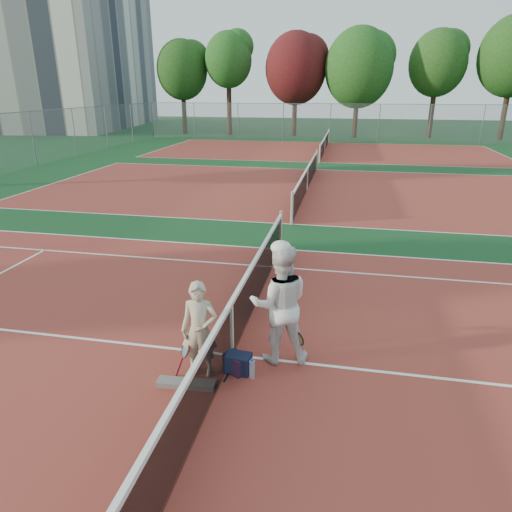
# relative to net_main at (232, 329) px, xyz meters

# --- Properties ---
(ground) EXTENTS (130.00, 130.00, 0.00)m
(ground) POSITION_rel_net_main_xyz_m (0.00, 0.00, -0.51)
(ground) COLOR #103B1A
(ground) RESTS_ON ground
(court_main) EXTENTS (23.77, 10.97, 0.01)m
(court_main) POSITION_rel_net_main_xyz_m (0.00, 0.00, -0.51)
(court_main) COLOR maroon
(court_main) RESTS_ON ground
(court_far_a) EXTENTS (23.77, 10.97, 0.01)m
(court_far_a) POSITION_rel_net_main_xyz_m (0.00, 13.50, -0.51)
(court_far_a) COLOR maroon
(court_far_a) RESTS_ON ground
(court_far_b) EXTENTS (23.77, 10.97, 0.01)m
(court_far_b) POSITION_rel_net_main_xyz_m (0.00, 27.00, -0.51)
(court_far_b) COLOR maroon
(court_far_b) RESTS_ON ground
(net_main) EXTENTS (0.10, 10.98, 1.02)m
(net_main) POSITION_rel_net_main_xyz_m (0.00, 0.00, 0.00)
(net_main) COLOR black
(net_main) RESTS_ON ground
(net_far_a) EXTENTS (0.10, 10.98, 1.02)m
(net_far_a) POSITION_rel_net_main_xyz_m (0.00, 13.50, 0.00)
(net_far_a) COLOR black
(net_far_a) RESTS_ON ground
(net_far_b) EXTENTS (0.10, 10.98, 1.02)m
(net_far_b) POSITION_rel_net_main_xyz_m (0.00, 27.00, 0.00)
(net_far_b) COLOR black
(net_far_b) RESTS_ON ground
(fence_back) EXTENTS (32.00, 0.06, 3.00)m
(fence_back) POSITION_rel_net_main_xyz_m (0.00, 34.00, 0.99)
(fence_back) COLOR slate
(fence_back) RESTS_ON ground
(apartment_block) EXTENTS (12.96, 23.18, 15.00)m
(apartment_block) POSITION_rel_net_main_xyz_m (-28.00, 44.00, 6.99)
(apartment_block) COLOR beige
(apartment_block) RESTS_ON ground
(player_a) EXTENTS (0.60, 0.42, 1.55)m
(player_a) POSITION_rel_net_main_xyz_m (-0.36, -0.58, 0.26)
(player_a) COLOR #B3A58B
(player_a) RESTS_ON ground
(player_b) EXTENTS (1.12, 0.96, 1.99)m
(player_b) POSITION_rel_net_main_xyz_m (0.78, 0.08, 0.49)
(player_b) COLOR white
(player_b) RESTS_ON ground
(racket_red) EXTENTS (0.37, 0.37, 0.57)m
(racket_red) POSITION_rel_net_main_xyz_m (-0.58, -0.64, -0.23)
(racket_red) COLOR maroon
(racket_red) RESTS_ON ground
(racket_black_held) EXTENTS (0.32, 0.31, 0.59)m
(racket_black_held) POSITION_rel_net_main_xyz_m (1.10, -0.00, -0.22)
(racket_black_held) COLOR black
(racket_black_held) RESTS_ON ground
(racket_spare) EXTENTS (0.31, 0.62, 0.03)m
(racket_spare) POSITION_rel_net_main_xyz_m (0.09, -0.28, -0.49)
(racket_spare) COLOR black
(racket_spare) RESTS_ON ground
(sports_bag_navy) EXTENTS (0.42, 0.31, 0.31)m
(sports_bag_navy) POSITION_rel_net_main_xyz_m (0.20, -0.43, -0.35)
(sports_bag_navy) COLOR black
(sports_bag_navy) RESTS_ON ground
(sports_bag_purple) EXTENTS (0.44, 0.42, 0.30)m
(sports_bag_purple) POSITION_rel_net_main_xyz_m (0.17, -0.43, -0.36)
(sports_bag_purple) COLOR black
(sports_bag_purple) RESTS_ON ground
(net_cover_canvas) EXTENTS (0.90, 0.26, 0.09)m
(net_cover_canvas) POSITION_rel_net_main_xyz_m (-0.47, -0.96, -0.46)
(net_cover_canvas) COLOR #65605C
(net_cover_canvas) RESTS_ON ground
(water_bottle) EXTENTS (0.09, 0.09, 0.30)m
(water_bottle) POSITION_rel_net_main_xyz_m (0.45, -0.55, -0.36)
(water_bottle) COLOR #C8DCFD
(water_bottle) RESTS_ON ground
(tree_back_0) EXTENTS (4.74, 4.74, 8.55)m
(tree_back_0) POSITION_rel_net_main_xyz_m (-14.20, 37.58, 5.29)
(tree_back_0) COLOR #382314
(tree_back_0) RESTS_ON ground
(tree_back_1) EXTENTS (4.30, 4.30, 9.12)m
(tree_back_1) POSITION_rel_net_main_xyz_m (-9.66, 37.46, 6.10)
(tree_back_1) COLOR #382314
(tree_back_1) RESTS_ON ground
(tree_back_maroon) EXTENTS (5.48, 5.48, 9.04)m
(tree_back_maroon) POSITION_rel_net_main_xyz_m (-3.48, 37.71, 5.36)
(tree_back_maroon) COLOR #382314
(tree_back_maroon) RESTS_ON ground
(tree_back_3) EXTENTS (5.87, 5.87, 9.25)m
(tree_back_3) POSITION_rel_net_main_xyz_m (2.08, 37.18, 5.35)
(tree_back_3) COLOR #382314
(tree_back_3) RESTS_ON ground
(tree_back_4) EXTENTS (4.85, 4.85, 9.03)m
(tree_back_4) POSITION_rel_net_main_xyz_m (8.70, 38.32, 5.70)
(tree_back_4) COLOR #382314
(tree_back_4) RESTS_ON ground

